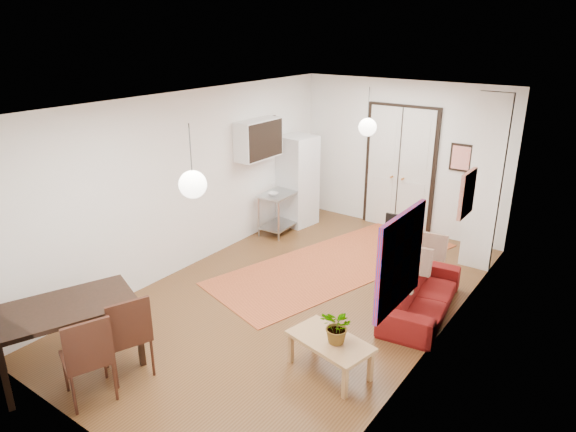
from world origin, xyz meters
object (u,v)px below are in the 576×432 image
Objects in this scene: dining_chair_near at (133,323)px; kitchen_counter at (282,206)px; sofa at (421,294)px; dining_table at (65,313)px; black_side_chair at (401,230)px; fridge at (297,181)px; coffee_table at (330,344)px; dining_chair_far at (94,344)px.

kitchen_counter is at bearing -144.07° from dining_chair_near.
sofa is 4.64m from dining_table.
black_side_chair is at bearing 25.00° from sofa.
dining_chair_near is (0.60, 0.46, -0.14)m from dining_table.
dining_chair_near is at bearing -79.33° from kitchen_counter.
fridge is at bearing 95.83° from dining_table.
coffee_table is 0.61× the size of dining_table.
dining_chair_near is (-1.90, -1.26, 0.23)m from coffee_table.
kitchen_counter is 5.17m from dining_chair_far.
dining_chair_near is at bearing -69.01° from fridge.
sofa is 4.33m from dining_chair_far.
kitchen_counter is at bearing -145.49° from dining_chair_far.
dining_chair_near is (1.16, -4.52, 0.10)m from kitchen_counter.
dining_table is at bearing -74.06° from dining_chair_far.
sofa is 1.78× the size of coffee_table.
dining_chair_near is at bearing 37.28° from dining_table.
coffee_table is at bearing 94.01° from black_side_chair.
fridge is at bearing -145.49° from dining_chair_near.
dining_chair_far is (1.16, -5.04, 0.10)m from kitchen_counter.
black_side_chair is at bearing 1.40° from fridge.
fridge is (0.00, 0.51, 0.39)m from kitchen_counter.
dining_chair_far is at bearing -137.00° from coffee_table.
kitchen_counter is at bearing 60.31° from sofa.
sofa is 2.23× the size of black_side_chair.
kitchen_counter is at bearing -1.38° from black_side_chair.
sofa is at bearing 115.96° from black_side_chair.
coffee_table is 2.61m from dining_chair_far.
dining_chair_far is 5.42m from black_side_chair.
dining_table reaches higher than kitchen_counter.
dining_table is at bearing 133.71° from sofa.
kitchen_counter reaches higher than coffee_table.
dining_chair_far is at bearing 69.92° from black_side_chair.
fridge is 1.73× the size of dining_chair_far.
sofa reaches higher than coffee_table.
coffee_table is at bearing 145.02° from dining_chair_near.
sofa is 1.73× the size of kitchen_counter.
dining_table reaches higher than sofa.
coffee_table is at bearing 34.44° from dining_table.
coffee_table is at bearing -50.51° from kitchen_counter.
dining_chair_near reaches higher than kitchen_counter.
fridge is at bearing 53.30° from sofa.
fridge is (-3.07, 3.77, 0.53)m from coffee_table.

